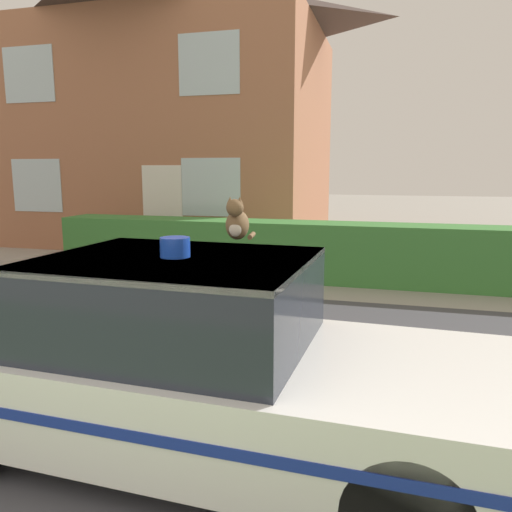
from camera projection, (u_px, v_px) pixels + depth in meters
name	position (u px, v px, depth m)	size (l,w,h in m)	color
road_strip	(185.00, 366.00, 5.14)	(28.00, 6.06, 0.01)	#424247
garden_hedge	(321.00, 252.00, 9.06)	(10.26, 0.86, 1.06)	#3D7F38
police_car	(197.00, 363.00, 3.52)	(4.58, 1.81, 1.54)	black
cat	(237.00, 222.00, 3.27)	(0.19, 0.34, 0.29)	brown
house_left	(172.00, 108.00, 14.33)	(8.80, 6.40, 7.39)	#A86B4C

